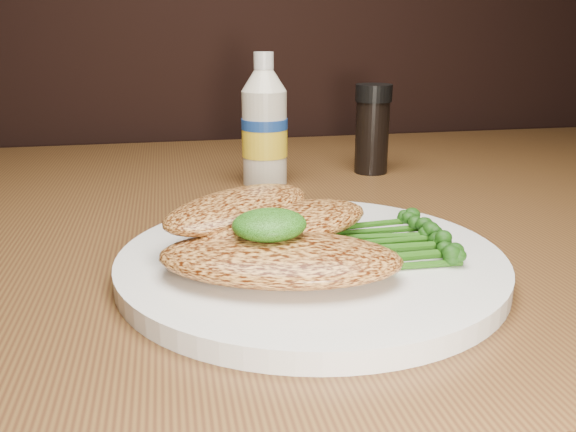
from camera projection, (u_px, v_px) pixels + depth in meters
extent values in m
cylinder|color=white|center=(311.00, 262.00, 0.46)|extent=(0.30, 0.30, 0.02)
ellipsoid|color=#D38E43|center=(280.00, 258.00, 0.41)|extent=(0.19, 0.14, 0.03)
ellipsoid|color=#D38E43|center=(285.00, 223.00, 0.46)|extent=(0.17, 0.14, 0.02)
ellipsoid|color=#D38E43|center=(239.00, 208.00, 0.48)|extent=(0.16, 0.15, 0.02)
ellipsoid|color=#153608|center=(269.00, 225.00, 0.42)|extent=(0.06, 0.06, 0.02)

